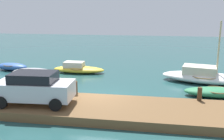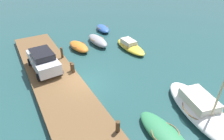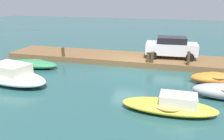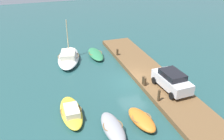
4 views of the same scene
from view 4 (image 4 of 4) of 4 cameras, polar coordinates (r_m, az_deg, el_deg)
ground_plane at (r=24.23m, az=4.89°, el=-2.85°), size 84.00×84.00×0.00m
dock_platform at (r=24.93m, az=9.24°, el=-1.61°), size 22.14×3.67×0.46m
sailboat_white at (r=28.81m, az=-10.05°, el=2.97°), size 6.72×3.75×4.62m
motorboat_yellow at (r=19.77m, az=-9.44°, el=-9.54°), size 4.54×1.70×0.95m
dinghy_orange at (r=18.89m, az=6.90°, el=-11.33°), size 3.32×1.77×0.71m
rowboat_green at (r=29.73m, az=-3.83°, el=3.71°), size 4.10×1.60×0.58m
rowboat_grey at (r=17.92m, az=0.19°, el=-13.31°), size 3.73×1.44×0.83m
mooring_post_west at (r=20.69m, az=10.83°, el=-5.82°), size 0.22×0.22×1.02m
mooring_post_mid_west at (r=22.73m, az=7.64°, el=-2.69°), size 0.26×0.26×0.79m
mooring_post_mid_east at (r=22.96m, az=7.32°, el=-2.35°), size 0.26×0.26×0.78m
mooring_post_east at (r=28.86m, az=1.26°, el=4.18°), size 0.25×0.25×0.75m
parked_car at (r=22.37m, az=13.70°, el=-2.33°), size 4.16×2.20×1.72m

